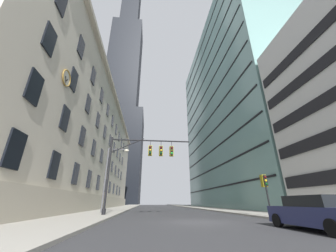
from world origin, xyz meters
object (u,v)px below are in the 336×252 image
object	(u,v)px
traffic_signal_mast	(146,156)
traffic_light_near_right	(265,183)
street_lamppost	(109,172)
parked_car	(317,213)
fire_hydrant	(294,210)

from	to	relation	value
traffic_signal_mast	traffic_light_near_right	size ratio (longest dim) A/B	2.52
street_lamppost	parked_car	bearing A→B (deg)	-49.77
street_lamppost	parked_car	distance (m)	19.24
traffic_light_near_right	traffic_signal_mast	bearing A→B (deg)	163.87
traffic_signal_mast	fire_hydrant	xyz separation A→B (m)	(12.55, -3.17, -4.94)
traffic_signal_mast	fire_hydrant	distance (m)	13.85
traffic_signal_mast	parked_car	xyz separation A→B (m)	(7.97, -10.56, -4.80)
traffic_signal_mast	parked_car	world-z (taller)	traffic_signal_mast
traffic_light_near_right	street_lamppost	xyz separation A→B (m)	(-14.71, 6.88, 1.72)
fire_hydrant	parked_car	world-z (taller)	parked_car
traffic_signal_mast	street_lamppost	size ratio (longest dim) A/B	1.16
traffic_light_near_right	parked_car	world-z (taller)	traffic_light_near_right
street_lamppost	parked_car	xyz separation A→B (m)	(12.19, -14.41, -3.75)
traffic_light_near_right	street_lamppost	distance (m)	16.33
traffic_signal_mast	parked_car	bearing A→B (deg)	-52.95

